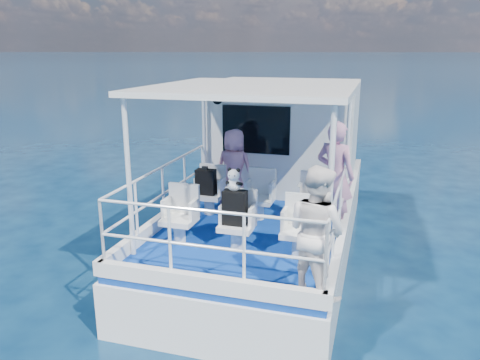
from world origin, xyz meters
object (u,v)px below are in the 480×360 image
(backpack_center, at_px, (235,208))
(panda, at_px, (234,179))
(passenger_stbd_aft, at_px, (316,231))
(passenger_port_fwd, at_px, (234,169))

(backpack_center, distance_m, panda, 0.41)
(passenger_stbd_aft, xyz_separation_m, backpack_center, (-1.27, 0.95, -0.15))
(backpack_center, xyz_separation_m, panda, (-0.01, 0.01, 0.41))
(passenger_port_fwd, distance_m, passenger_stbd_aft, 3.33)
(panda, bearing_deg, backpack_center, -25.04)
(backpack_center, bearing_deg, panda, 154.96)
(passenger_port_fwd, relative_size, passenger_stbd_aft, 0.93)
(passenger_port_fwd, xyz_separation_m, panda, (0.56, -1.81, 0.32))
(passenger_port_fwd, bearing_deg, passenger_stbd_aft, 129.19)
(passenger_port_fwd, distance_m, panda, 1.92)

